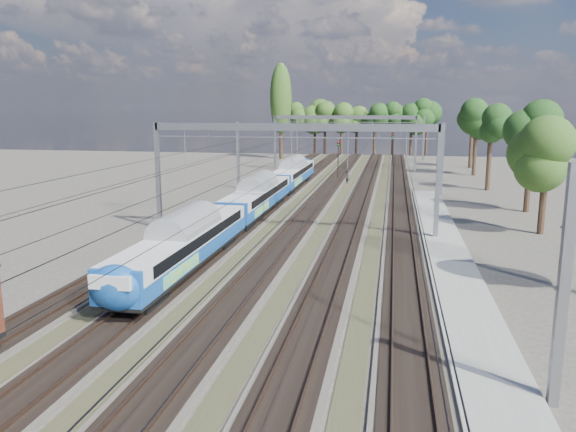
% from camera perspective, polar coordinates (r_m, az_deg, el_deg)
% --- Properties ---
extents(track_bed, '(21.00, 130.00, 0.34)m').
position_cam_1_polar(track_bed, '(60.78, 2.88, 1.34)').
color(track_bed, '#47423A').
rests_on(track_bed, ground).
extents(platform, '(3.00, 70.00, 0.30)m').
position_cam_1_polar(platform, '(36.05, 16.58, -5.75)').
color(platform, gray).
rests_on(platform, ground).
extents(catenary, '(25.65, 130.00, 9.00)m').
position_cam_1_polar(catenary, '(67.62, 4.11, 7.68)').
color(catenary, gray).
rests_on(catenary, ground).
extents(tree_belt, '(39.23, 100.88, 12.19)m').
position_cam_1_polar(tree_belt, '(109.22, 10.03, 9.82)').
color(tree_belt, black).
rests_on(tree_belt, ground).
extents(poplar, '(4.40, 4.40, 19.04)m').
position_cam_1_polar(poplar, '(114.64, -0.73, 11.78)').
color(poplar, black).
rests_on(poplar, ground).
extents(emu_train, '(2.71, 57.51, 3.97)m').
position_cam_1_polar(emu_train, '(53.15, -3.14, 2.39)').
color(emu_train, black).
rests_on(emu_train, ground).
extents(worker, '(0.65, 0.77, 1.81)m').
position_cam_1_polar(worker, '(77.05, 6.05, 3.94)').
color(worker, black).
rests_on(worker, ground).
extents(signal_near, '(0.36, 0.33, 5.55)m').
position_cam_1_polar(signal_near, '(81.10, 5.12, 6.16)').
color(signal_near, black).
rests_on(signal_near, ground).
extents(signal_far, '(0.41, 0.38, 5.82)m').
position_cam_1_polar(signal_far, '(100.61, 10.60, 7.04)').
color(signal_far, black).
rests_on(signal_far, ground).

